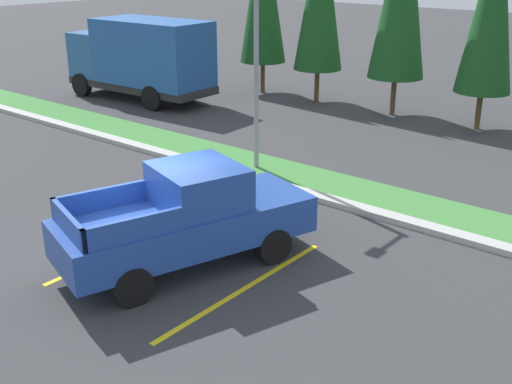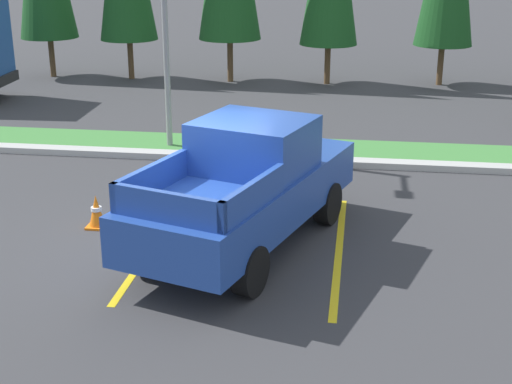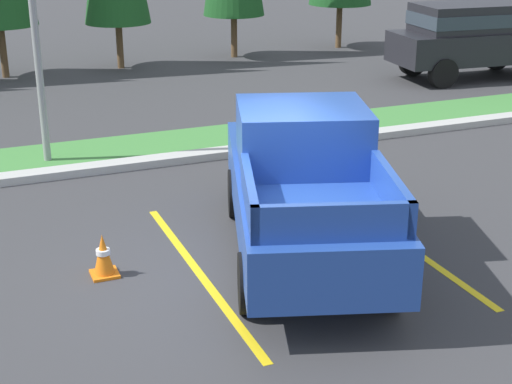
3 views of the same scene
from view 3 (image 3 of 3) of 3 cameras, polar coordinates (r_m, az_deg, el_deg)
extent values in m
plane|color=#38383A|center=(10.48, -0.43, -6.08)|extent=(120.00, 120.00, 0.00)
cube|color=yellow|center=(10.53, -4.22, -5.98)|extent=(0.12, 4.80, 0.01)
cube|color=yellow|center=(11.75, 10.31, -3.34)|extent=(0.12, 4.80, 0.01)
cube|color=#B2B2AD|center=(14.87, -7.61, 2.27)|extent=(56.00, 0.40, 0.15)
cube|color=#42843D|center=(15.90, -8.63, 3.26)|extent=(56.00, 1.80, 0.06)
cylinder|color=black|center=(12.25, -1.39, -0.08)|extent=(0.50, 0.81, 0.76)
cylinder|color=black|center=(12.44, 6.46, 0.12)|extent=(0.50, 0.81, 0.76)
cylinder|color=black|center=(9.42, -0.43, -6.73)|extent=(0.50, 0.81, 0.76)
cylinder|color=black|center=(9.67, 9.74, -6.30)|extent=(0.50, 0.81, 0.76)
cube|color=#23479E|center=(10.70, 3.56, -0.38)|extent=(3.41, 5.53, 0.76)
cube|color=#23479E|center=(10.73, 3.44, 4.19)|extent=(2.17, 2.07, 0.84)
cube|color=#2D3842|center=(11.50, 2.92, 5.58)|extent=(1.56, 0.56, 0.63)
cube|color=#23479E|center=(9.06, -0.49, -0.25)|extent=(0.68, 1.84, 0.44)
cube|color=#23479E|center=(9.32, 10.00, 0.03)|extent=(0.68, 1.84, 0.44)
cube|color=#23479E|center=(8.33, 5.77, -2.29)|extent=(1.74, 0.65, 0.44)
cube|color=silver|center=(13.17, 2.08, 2.61)|extent=(1.77, 0.71, 0.28)
cylinder|color=black|center=(24.51, 17.34, 9.56)|extent=(0.82, 0.32, 0.80)
cylinder|color=black|center=(23.05, 11.50, 9.42)|extent=(0.82, 0.32, 0.80)
cylinder|color=black|center=(21.61, 13.67, 8.53)|extent=(0.82, 0.32, 0.80)
cube|color=black|center=(22.96, 15.74, 10.35)|extent=(4.73, 2.20, 0.84)
cube|color=black|center=(22.76, 15.61, 12.32)|extent=(3.22, 1.92, 0.76)
cube|color=#2D3842|center=(22.76, 15.61, 12.27)|extent=(3.27, 1.97, 0.36)
cylinder|color=brown|center=(23.42, -18.17, 9.84)|extent=(0.20, 0.20, 1.48)
cylinder|color=brown|center=(23.96, -10.03, 10.60)|extent=(0.20, 0.20, 1.35)
cylinder|color=brown|center=(25.38, -1.63, 11.44)|extent=(0.20, 0.20, 1.35)
cylinder|color=brown|center=(27.24, 6.15, 12.10)|extent=(0.20, 0.20, 1.47)
cube|color=orange|center=(10.63, -11.11, -5.96)|extent=(0.36, 0.36, 0.04)
cone|color=orange|center=(10.51, -11.23, -4.49)|extent=(0.28, 0.28, 0.56)
cylinder|color=white|center=(10.49, -11.24, -4.35)|extent=(0.19, 0.19, 0.07)
camera|label=1|loc=(12.96, 67.54, 14.79)|focal=44.37mm
camera|label=2|loc=(6.55, 88.51, 3.12)|focal=51.66mm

